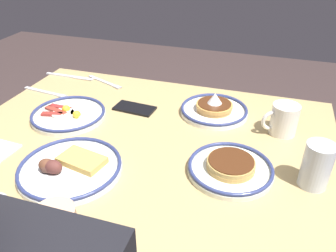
{
  "coord_description": "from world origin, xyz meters",
  "views": [
    {
      "loc": [
        -0.33,
        0.81,
        1.3
      ],
      "look_at": [
        -0.06,
        -0.04,
        0.75
      ],
      "focal_mm": 36.02,
      "sensor_mm": 36.0,
      "label": 1
    }
  ],
  "objects_px": {
    "coffee_mug": "(283,119)",
    "drinking_glass": "(316,167)",
    "plate_center_pancakes": "(69,167)",
    "fork_far": "(46,92)",
    "plate_near_main": "(69,114)",
    "cell_phone": "(135,108)",
    "fork_near": "(105,82)",
    "plate_far_companion": "(214,109)",
    "butter_knife": "(70,76)",
    "plate_far_side": "(230,168)"
  },
  "relations": [
    {
      "from": "plate_far_companion",
      "to": "plate_far_side",
      "type": "distance_m",
      "value": 0.32
    },
    {
      "from": "butter_knife",
      "to": "plate_near_main",
      "type": "bearing_deg",
      "value": 121.35
    },
    {
      "from": "plate_center_pancakes",
      "to": "fork_far",
      "type": "height_order",
      "value": "plate_center_pancakes"
    },
    {
      "from": "plate_near_main",
      "to": "plate_center_pancakes",
      "type": "height_order",
      "value": "plate_center_pancakes"
    },
    {
      "from": "coffee_mug",
      "to": "butter_knife",
      "type": "xyz_separation_m",
      "value": [
        0.88,
        -0.19,
        -0.05
      ]
    },
    {
      "from": "plate_far_companion",
      "to": "coffee_mug",
      "type": "bearing_deg",
      "value": 165.16
    },
    {
      "from": "drinking_glass",
      "to": "fork_far",
      "type": "relative_size",
      "value": 0.6
    },
    {
      "from": "plate_far_companion",
      "to": "cell_phone",
      "type": "relative_size",
      "value": 1.62
    },
    {
      "from": "cell_phone",
      "to": "fork_near",
      "type": "height_order",
      "value": "cell_phone"
    },
    {
      "from": "plate_near_main",
      "to": "cell_phone",
      "type": "xyz_separation_m",
      "value": [
        -0.19,
        -0.12,
        -0.01
      ]
    },
    {
      "from": "plate_near_main",
      "to": "drinking_glass",
      "type": "relative_size",
      "value": 2.06
    },
    {
      "from": "plate_center_pancakes",
      "to": "cell_phone",
      "type": "relative_size",
      "value": 1.91
    },
    {
      "from": "drinking_glass",
      "to": "cell_phone",
      "type": "distance_m",
      "value": 0.63
    },
    {
      "from": "cell_phone",
      "to": "butter_knife",
      "type": "xyz_separation_m",
      "value": [
        0.38,
        -0.19,
        -0.0
      ]
    },
    {
      "from": "plate_center_pancakes",
      "to": "fork_far",
      "type": "bearing_deg",
      "value": -48.26
    },
    {
      "from": "plate_near_main",
      "to": "fork_far",
      "type": "bearing_deg",
      "value": -36.42
    },
    {
      "from": "cell_phone",
      "to": "butter_knife",
      "type": "height_order",
      "value": "cell_phone"
    },
    {
      "from": "butter_knife",
      "to": "coffee_mug",
      "type": "bearing_deg",
      "value": 167.83
    },
    {
      "from": "plate_far_companion",
      "to": "drinking_glass",
      "type": "bearing_deg",
      "value": 136.74
    },
    {
      "from": "drinking_glass",
      "to": "cell_phone",
      "type": "xyz_separation_m",
      "value": [
        0.58,
        -0.23,
        -0.05
      ]
    },
    {
      "from": "fork_near",
      "to": "drinking_glass",
      "type": "bearing_deg",
      "value": 152.51
    },
    {
      "from": "plate_far_side",
      "to": "plate_near_main",
      "type": "bearing_deg",
      "value": -12.57
    },
    {
      "from": "plate_far_companion",
      "to": "drinking_glass",
      "type": "height_order",
      "value": "drinking_glass"
    },
    {
      "from": "plate_near_main",
      "to": "plate_far_companion",
      "type": "height_order",
      "value": "plate_far_companion"
    },
    {
      "from": "plate_far_side",
      "to": "cell_phone",
      "type": "height_order",
      "value": "plate_far_side"
    },
    {
      "from": "plate_far_companion",
      "to": "cell_phone",
      "type": "bearing_deg",
      "value": 11.52
    },
    {
      "from": "cell_phone",
      "to": "plate_far_companion",
      "type": "bearing_deg",
      "value": -163.52
    },
    {
      "from": "plate_far_side",
      "to": "butter_knife",
      "type": "xyz_separation_m",
      "value": [
        0.76,
        -0.43,
        -0.01
      ]
    },
    {
      "from": "plate_center_pancakes",
      "to": "fork_far",
      "type": "relative_size",
      "value": 1.36
    },
    {
      "from": "plate_center_pancakes",
      "to": "plate_far_companion",
      "type": "relative_size",
      "value": 1.18
    },
    {
      "from": "plate_near_main",
      "to": "plate_center_pancakes",
      "type": "relative_size",
      "value": 0.91
    },
    {
      "from": "drinking_glass",
      "to": "butter_knife",
      "type": "height_order",
      "value": "drinking_glass"
    },
    {
      "from": "coffee_mug",
      "to": "cell_phone",
      "type": "xyz_separation_m",
      "value": [
        0.5,
        -0.0,
        -0.05
      ]
    },
    {
      "from": "plate_near_main",
      "to": "butter_knife",
      "type": "height_order",
      "value": "plate_near_main"
    },
    {
      "from": "plate_far_companion",
      "to": "plate_far_side",
      "type": "bearing_deg",
      "value": 108.7
    },
    {
      "from": "plate_center_pancakes",
      "to": "plate_far_companion",
      "type": "distance_m",
      "value": 0.53
    },
    {
      "from": "plate_far_side",
      "to": "coffee_mug",
      "type": "height_order",
      "value": "coffee_mug"
    },
    {
      "from": "drinking_glass",
      "to": "butter_knife",
      "type": "bearing_deg",
      "value": -23.59
    },
    {
      "from": "cell_phone",
      "to": "fork_near",
      "type": "relative_size",
      "value": 0.78
    },
    {
      "from": "plate_center_pancakes",
      "to": "cell_phone",
      "type": "bearing_deg",
      "value": -94.61
    },
    {
      "from": "plate_far_side",
      "to": "butter_knife",
      "type": "relative_size",
      "value": 1.01
    },
    {
      "from": "fork_far",
      "to": "butter_knife",
      "type": "relative_size",
      "value": 0.9
    },
    {
      "from": "coffee_mug",
      "to": "drinking_glass",
      "type": "height_order",
      "value": "drinking_glass"
    },
    {
      "from": "plate_center_pancakes",
      "to": "coffee_mug",
      "type": "bearing_deg",
      "value": -145.0
    },
    {
      "from": "drinking_glass",
      "to": "cell_phone",
      "type": "relative_size",
      "value": 0.84
    },
    {
      "from": "plate_far_companion",
      "to": "coffee_mug",
      "type": "relative_size",
      "value": 2.1
    },
    {
      "from": "plate_near_main",
      "to": "fork_near",
      "type": "xyz_separation_m",
      "value": [
        0.02,
        -0.3,
        -0.01
      ]
    },
    {
      "from": "plate_far_companion",
      "to": "cell_phone",
      "type": "height_order",
      "value": "plate_far_companion"
    },
    {
      "from": "coffee_mug",
      "to": "fork_near",
      "type": "xyz_separation_m",
      "value": [
        0.71,
        -0.18,
        -0.05
      ]
    },
    {
      "from": "plate_center_pancakes",
      "to": "drinking_glass",
      "type": "relative_size",
      "value": 2.27
    }
  ]
}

